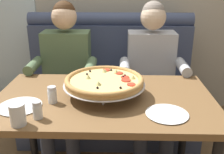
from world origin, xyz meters
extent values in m
cube|color=#424C6B|center=(0.00, 0.74, 0.23)|extent=(1.62, 0.60, 0.46)
cube|color=#424C6B|center=(0.00, 1.13, 0.69)|extent=(1.62, 0.18, 0.65)
cylinder|color=#424C6B|center=(0.00, 1.13, 1.06)|extent=(1.62, 0.14, 0.14)
cube|color=brown|center=(0.00, 0.00, 0.73)|extent=(1.36, 0.80, 0.04)
cylinder|color=black|center=(-0.61, 0.33, 0.35)|extent=(0.06, 0.06, 0.71)
cylinder|color=black|center=(0.61, 0.33, 0.35)|extent=(0.06, 0.06, 0.71)
cube|color=#2D3342|center=(-0.37, 0.49, 0.54)|extent=(0.34, 0.40, 0.15)
cylinder|color=#2D3342|center=(-0.47, 0.24, 0.23)|extent=(0.11, 0.11, 0.46)
cylinder|color=#2D3342|center=(-0.27, 0.24, 0.23)|extent=(0.11, 0.11, 0.46)
cube|color=#56704C|center=(-0.37, 0.71, 0.74)|extent=(0.40, 0.22, 0.56)
cylinder|color=#56704C|center=(-0.60, 0.49, 0.79)|extent=(0.08, 0.28, 0.08)
cylinder|color=#56704C|center=(-0.14, 0.49, 0.79)|extent=(0.08, 0.28, 0.08)
sphere|color=#DBB28E|center=(-0.37, 0.69, 1.15)|extent=(0.21, 0.21, 0.21)
sphere|color=#472D19|center=(-0.37, 0.70, 1.18)|extent=(0.19, 0.19, 0.19)
cube|color=#2D3342|center=(0.37, 0.49, 0.54)|extent=(0.34, 0.40, 0.15)
cylinder|color=#2D3342|center=(0.27, 0.24, 0.23)|extent=(0.11, 0.11, 0.46)
cylinder|color=#2D3342|center=(0.47, 0.24, 0.23)|extent=(0.11, 0.11, 0.46)
cube|color=#B2B7C1|center=(0.37, 0.71, 0.74)|extent=(0.40, 0.22, 0.56)
cylinder|color=#B2B7C1|center=(0.14, 0.49, 0.79)|extent=(0.08, 0.28, 0.08)
cylinder|color=#B2B7C1|center=(0.60, 0.49, 0.79)|extent=(0.08, 0.28, 0.08)
sphere|color=beige|center=(0.37, 0.69, 1.15)|extent=(0.21, 0.21, 0.21)
sphere|color=gray|center=(0.37, 0.70, 1.18)|extent=(0.19, 0.19, 0.19)
cylinder|color=silver|center=(0.00, -0.10, 0.78)|extent=(0.01, 0.01, 0.07)
cylinder|color=silver|center=(-0.11, 0.10, 0.78)|extent=(0.01, 0.01, 0.07)
cylinder|color=silver|center=(0.12, 0.10, 0.78)|extent=(0.01, 0.01, 0.07)
torus|color=silver|center=(0.00, 0.03, 0.81)|extent=(0.28, 0.28, 0.01)
cylinder|color=silver|center=(0.00, 0.03, 0.82)|extent=(0.51, 0.51, 0.00)
cylinder|color=tan|center=(0.00, 0.03, 0.83)|extent=(0.49, 0.49, 0.02)
torus|color=tan|center=(0.00, 0.03, 0.85)|extent=(0.49, 0.49, 0.03)
cylinder|color=#E5C17A|center=(0.00, 0.03, 0.85)|extent=(0.43, 0.43, 0.01)
cylinder|color=red|center=(0.13, 0.02, 0.86)|extent=(0.06, 0.06, 0.01)
cylinder|color=red|center=(0.01, 0.21, 0.86)|extent=(0.05, 0.05, 0.01)
cylinder|color=red|center=(0.09, 0.15, 0.86)|extent=(0.05, 0.05, 0.01)
cylinder|color=red|center=(0.16, -0.05, 0.86)|extent=(0.05, 0.05, 0.01)
cylinder|color=red|center=(0.13, 0.07, 0.86)|extent=(0.05, 0.05, 0.01)
sphere|color=black|center=(0.04, 0.20, 0.86)|extent=(0.01, 0.01, 0.01)
sphere|color=black|center=(-0.03, -0.11, 0.86)|extent=(0.01, 0.01, 0.01)
sphere|color=black|center=(-0.12, 0.11, 0.86)|extent=(0.01, 0.01, 0.01)
sphere|color=black|center=(-0.10, 0.17, 0.86)|extent=(0.01, 0.01, 0.01)
sphere|color=black|center=(0.12, 0.07, 0.86)|extent=(0.01, 0.01, 0.01)
sphere|color=black|center=(0.10, -0.10, 0.86)|extent=(0.01, 0.01, 0.01)
sphere|color=black|center=(0.13, 0.10, 0.86)|extent=(0.01, 0.01, 0.01)
cone|color=#CCC675|center=(0.18, 0.05, 0.86)|extent=(0.04, 0.04, 0.02)
cone|color=#CCC675|center=(-0.10, 0.05, 0.86)|extent=(0.04, 0.04, 0.02)
cone|color=#CCC675|center=(-0.03, -0.06, 0.86)|extent=(0.04, 0.04, 0.02)
cone|color=#CCC675|center=(-0.01, 0.17, 0.86)|extent=(0.04, 0.04, 0.02)
cone|color=#CCC675|center=(0.07, 0.15, 0.86)|extent=(0.04, 0.04, 0.02)
cylinder|color=white|center=(-0.33, -0.27, 0.79)|extent=(0.05, 0.05, 0.08)
cylinder|color=#A82D19|center=(-0.33, -0.27, 0.77)|extent=(0.04, 0.04, 0.05)
cylinder|color=silver|center=(-0.33, -0.27, 0.83)|extent=(0.05, 0.05, 0.02)
cylinder|color=white|center=(-0.30, -0.08, 0.79)|extent=(0.05, 0.05, 0.08)
cylinder|color=silver|center=(-0.30, -0.08, 0.77)|extent=(0.05, 0.05, 0.04)
cylinder|color=silver|center=(-0.30, -0.08, 0.84)|extent=(0.05, 0.05, 0.02)
cylinder|color=white|center=(0.36, -0.21, 0.75)|extent=(0.16, 0.16, 0.01)
cone|color=white|center=(0.36, -0.21, 0.76)|extent=(0.23, 0.23, 0.01)
cylinder|color=white|center=(-0.48, -0.14, 0.75)|extent=(0.18, 0.18, 0.01)
cone|color=white|center=(-0.48, -0.14, 0.76)|extent=(0.25, 0.25, 0.01)
cylinder|color=silver|center=(-0.41, -0.34, 0.80)|extent=(0.08, 0.08, 0.11)
cylinder|color=white|center=(-0.41, -0.34, 0.77)|extent=(0.07, 0.07, 0.05)
cylinder|color=black|center=(-1.33, 2.33, 0.22)|extent=(0.02, 0.02, 0.44)
cylinder|color=black|center=(-1.55, 2.19, 0.22)|extent=(0.02, 0.02, 0.44)
cylinder|color=black|center=(-1.19, 2.12, 0.22)|extent=(0.02, 0.02, 0.44)
cylinder|color=black|center=(-1.41, 1.97, 0.22)|extent=(0.02, 0.02, 0.44)
cylinder|color=black|center=(-1.37, 2.15, 0.45)|extent=(0.40, 0.40, 0.02)
cube|color=black|center=(-1.28, 2.02, 0.65)|extent=(0.28, 0.20, 0.42)
camera|label=1|loc=(0.09, -1.47, 1.44)|focal=41.70mm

